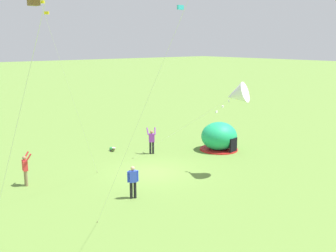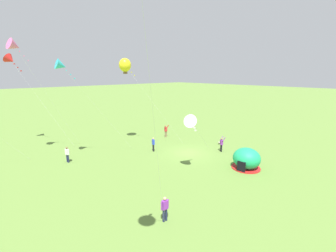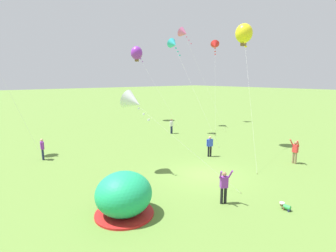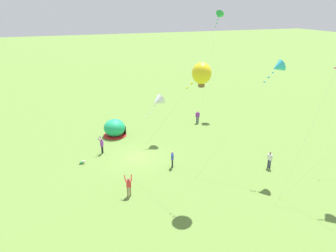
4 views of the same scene
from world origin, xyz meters
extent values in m
plane|color=olive|center=(0.00, 0.00, 0.00)|extent=(300.00, 300.00, 0.00)
ellipsoid|color=#1EAD6B|center=(-6.88, -1.00, 1.05)|extent=(2.70, 2.60, 2.10)
cylinder|color=red|center=(-6.88, -1.00, 0.05)|extent=(2.81, 2.81, 0.10)
cube|color=black|center=(-7.06, 0.26, 0.55)|extent=(0.81, 0.23, 1.10)
cylinder|color=green|center=(-0.51, -5.76, 0.17)|extent=(0.23, 0.33, 0.22)
sphere|color=brown|center=(-0.51, -5.50, 0.20)|extent=(0.19, 0.19, 0.19)
cylinder|color=white|center=(-0.51, -5.50, 0.29)|extent=(0.24, 0.24, 0.06)
cylinder|color=brown|center=(-0.61, -5.64, 0.09)|extent=(0.07, 0.07, 0.17)
cylinder|color=brown|center=(-0.41, -5.64, 0.09)|extent=(0.07, 0.07, 0.17)
cylinder|color=navy|center=(-0.58, -5.88, 0.07)|extent=(0.09, 0.09, 0.13)
cylinder|color=navy|center=(-0.42, -5.88, 0.07)|extent=(0.09, 0.09, 0.13)
cylinder|color=#1E2347|center=(-7.56, 10.45, 0.44)|extent=(0.15, 0.15, 0.88)
cylinder|color=#1E2347|center=(-7.53, 10.65, 0.44)|extent=(0.15, 0.15, 0.88)
cube|color=purple|center=(-7.54, 10.55, 1.18)|extent=(0.28, 0.40, 0.60)
sphere|color=tan|center=(-7.54, 10.55, 1.61)|extent=(0.22, 0.22, 0.22)
cylinder|color=purple|center=(-7.57, 10.30, 1.18)|extent=(0.09, 0.09, 0.58)
cylinder|color=purple|center=(-7.52, 10.80, 1.18)|extent=(0.09, 0.09, 0.58)
cylinder|color=#1E2347|center=(6.71, 11.63, 0.44)|extent=(0.15, 0.15, 0.88)
cylinder|color=#1E2347|center=(6.90, 11.70, 0.44)|extent=(0.15, 0.15, 0.88)
cube|color=white|center=(6.81, 11.66, 1.18)|extent=(0.44, 0.35, 0.60)
sphere|color=brown|center=(6.81, 11.66, 1.61)|extent=(0.22, 0.22, 0.22)
cylinder|color=white|center=(6.57, 11.58, 1.18)|extent=(0.09, 0.09, 0.58)
cylinder|color=white|center=(7.04, 11.75, 1.18)|extent=(0.09, 0.09, 0.58)
cylinder|color=#8C7251|center=(6.95, -2.71, 0.44)|extent=(0.15, 0.15, 0.88)
cylinder|color=#8C7251|center=(6.97, -2.52, 0.44)|extent=(0.15, 0.15, 0.88)
cube|color=red|center=(6.96, -2.61, 1.18)|extent=(0.28, 0.40, 0.60)
sphere|color=#9E7051|center=(6.96, -2.61, 1.61)|extent=(0.22, 0.22, 0.22)
cylinder|color=red|center=(6.78, -2.86, 1.64)|extent=(0.38, 0.11, 0.50)
cylinder|color=red|center=(6.84, -2.33, 1.64)|extent=(0.39, 0.19, 0.50)
cylinder|color=black|center=(-2.26, -3.34, 0.44)|extent=(0.15, 0.15, 0.88)
cylinder|color=black|center=(-2.43, -3.25, 0.44)|extent=(0.15, 0.15, 0.88)
cube|color=purple|center=(-2.34, -3.30, 1.18)|extent=(0.45, 0.39, 0.60)
sphere|color=#9E7051|center=(-2.34, -3.30, 1.61)|extent=(0.22, 0.22, 0.22)
cylinder|color=purple|center=(-2.18, -3.56, 1.64)|extent=(0.21, 0.39, 0.50)
cylinder|color=purple|center=(-2.65, -3.30, 1.64)|extent=(0.30, 0.35, 0.50)
cylinder|color=black|center=(3.44, 2.67, 0.44)|extent=(0.15, 0.15, 0.88)
cylinder|color=black|center=(3.25, 2.74, 0.44)|extent=(0.15, 0.15, 0.88)
cube|color=blue|center=(3.34, 2.70, 1.18)|extent=(0.44, 0.36, 0.60)
sphere|color=tan|center=(3.34, 2.70, 1.61)|extent=(0.22, 0.22, 0.22)
cylinder|color=blue|center=(3.58, 2.61, 1.18)|extent=(0.09, 0.09, 0.58)
cylinder|color=blue|center=(3.11, 2.79, 1.18)|extent=(0.09, 0.09, 0.58)
cylinder|color=silver|center=(14.20, 11.56, 5.45)|extent=(5.03, 4.80, 10.91)
cylinder|color=brown|center=(11.69, 9.17, 0.03)|extent=(0.03, 0.03, 0.06)
cone|color=red|center=(16.71, 13.96, 10.91)|extent=(1.85, 1.84, 1.48)
cube|color=red|center=(16.39, 13.66, 10.42)|extent=(0.16, 0.20, 0.12)
cube|color=red|center=(16.13, 13.41, 10.01)|extent=(0.19, 0.18, 0.12)
cube|color=red|center=(15.87, 13.16, 9.60)|extent=(0.15, 0.20, 0.12)
cylinder|color=brown|center=(10.50, 14.47, 0.03)|extent=(0.03, 0.03, 0.06)
cylinder|color=silver|center=(6.47, 7.68, 5.03)|extent=(0.62, 7.34, 10.07)
cylinder|color=brown|center=(6.16, 4.01, 0.03)|extent=(0.03, 0.03, 0.06)
cone|color=#33B7D1|center=(6.78, 11.34, 10.06)|extent=(1.17, 1.30, 1.32)
cube|color=#33B7D1|center=(6.74, 10.91, 9.59)|extent=(0.21, 0.12, 0.12)
cube|color=#33B7D1|center=(6.71, 10.54, 9.19)|extent=(0.20, 0.06, 0.12)
cube|color=#33B7D1|center=(6.68, 10.18, 8.79)|extent=(0.20, 0.06, 0.12)
cylinder|color=silver|center=(5.43, 0.59, 5.16)|extent=(5.32, 5.34, 10.32)
cylinder|color=brown|center=(2.77, -2.08, 0.03)|extent=(0.03, 0.03, 0.06)
ellipsoid|color=yellow|center=(8.08, 3.25, 10.32)|extent=(1.52, 1.52, 1.69)
cube|color=brown|center=(8.08, 3.25, 9.37)|extent=(0.38, 0.38, 0.27)
cube|color=yellow|center=(7.78, 2.95, 9.85)|extent=(0.21, 0.14, 0.12)
cube|color=yellow|center=(7.52, 2.69, 9.45)|extent=(0.14, 0.21, 0.12)
cube|color=yellow|center=(7.26, 2.43, 9.05)|extent=(0.18, 0.19, 0.12)
cylinder|color=silver|center=(11.72, 11.23, 6.01)|extent=(1.42, 6.13, 12.03)
cylinder|color=brown|center=(12.43, 8.17, 0.03)|extent=(0.03, 0.03, 0.06)
cone|color=pink|center=(11.02, 14.29, 12.02)|extent=(1.50, 1.61, 1.51)
cube|color=pink|center=(11.11, 13.88, 11.51)|extent=(0.20, 0.07, 0.12)
cube|color=pink|center=(11.19, 13.54, 11.08)|extent=(0.20, 0.07, 0.12)
cube|color=pink|center=(11.27, 13.19, 10.64)|extent=(0.20, 0.07, 0.12)
cylinder|color=silver|center=(-9.58, 12.95, 6.90)|extent=(4.12, 4.64, 13.80)
cylinder|color=brown|center=(-7.53, 10.63, 0.03)|extent=(0.03, 0.03, 0.06)
cylinder|color=silver|center=(-2.04, 0.15, 2.44)|extent=(2.87, 6.66, 4.89)
cylinder|color=brown|center=(-0.61, -3.18, 0.03)|extent=(0.03, 0.03, 0.06)
cone|color=white|center=(-3.47, 3.48, 4.88)|extent=(1.72, 1.84, 1.55)
cube|color=white|center=(-3.29, 3.07, 4.47)|extent=(0.19, 0.18, 0.12)
cube|color=white|center=(-3.15, 2.72, 4.12)|extent=(0.21, 0.14, 0.12)
cube|color=white|center=(-3.00, 2.38, 3.77)|extent=(0.21, 0.13, 0.12)
camera|label=1|loc=(13.95, 18.58, 7.86)|focal=42.00mm
camera|label=2|loc=(-17.05, 19.02, 9.34)|focal=24.00mm
camera|label=3|loc=(-12.62, -11.23, 6.44)|focal=28.00mm
camera|label=4|loc=(30.59, -7.81, 15.34)|focal=35.00mm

